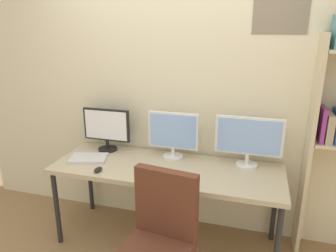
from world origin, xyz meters
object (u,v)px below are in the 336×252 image
(monitor_left, at_px, (107,128))
(monitor_right, at_px, (249,139))
(monitor_center, at_px, (173,134))
(laptop_closed, at_px, (89,158))
(keyboard_main, at_px, (158,178))
(computer_mouse, at_px, (98,170))
(desk, at_px, (166,173))

(monitor_left, relative_size, monitor_right, 0.83)
(monitor_center, bearing_deg, monitor_left, -180.00)
(monitor_left, bearing_deg, laptop_closed, -103.36)
(monitor_center, relative_size, monitor_right, 0.82)
(monitor_right, bearing_deg, keyboard_main, -145.93)
(monitor_center, xyz_separation_m, monitor_right, (0.65, 0.00, 0.01))
(monitor_center, bearing_deg, computer_mouse, -138.66)
(laptop_closed, bearing_deg, monitor_center, 3.48)
(desk, xyz_separation_m, keyboard_main, (0.00, -0.23, 0.06))
(monitor_left, relative_size, keyboard_main, 1.31)
(computer_mouse, bearing_deg, laptop_closed, 135.67)
(monitor_left, xyz_separation_m, computer_mouse, (0.14, -0.45, -0.21))
(keyboard_main, bearing_deg, desk, 90.00)
(desk, bearing_deg, keyboard_main, -90.00)
(monitor_left, bearing_deg, monitor_right, 0.00)
(monitor_left, height_order, monitor_center, monitor_center)
(monitor_left, xyz_separation_m, keyboard_main, (0.65, -0.44, -0.21))
(monitor_left, distance_m, computer_mouse, 0.52)
(monitor_right, bearing_deg, monitor_center, -180.00)
(monitor_right, relative_size, laptop_closed, 1.74)
(desk, relative_size, monitor_right, 3.50)
(monitor_left, relative_size, monitor_center, 1.01)
(monitor_center, bearing_deg, monitor_right, 0.00)
(desk, bearing_deg, monitor_right, 17.98)
(desk, height_order, monitor_right, monitor_right)
(keyboard_main, xyz_separation_m, computer_mouse, (-0.52, -0.01, 0.01))
(monitor_right, relative_size, computer_mouse, 5.80)
(monitor_center, distance_m, keyboard_main, 0.49)
(desk, distance_m, monitor_left, 0.74)
(desk, height_order, computer_mouse, computer_mouse)
(desk, distance_m, computer_mouse, 0.57)
(desk, xyz_separation_m, monitor_left, (-0.65, 0.21, 0.28))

